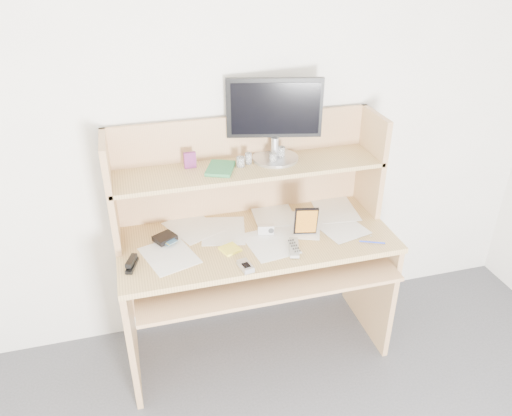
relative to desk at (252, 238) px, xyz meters
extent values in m
cube|color=white|center=(0.00, 0.24, 0.56)|extent=(3.60, 0.04, 2.50)
cube|color=tan|center=(0.00, -0.08, 0.04)|extent=(1.40, 0.60, 0.03)
cube|color=tan|center=(-0.68, -0.08, -0.33)|extent=(0.03, 0.56, 0.72)
cube|color=tan|center=(0.68, -0.08, -0.33)|extent=(0.03, 0.56, 0.72)
cube|color=tan|center=(0.00, 0.20, -0.36)|extent=(1.34, 0.02, 0.41)
cube|color=tan|center=(0.00, -0.20, -0.05)|extent=(1.28, 0.55, 0.02)
cube|color=tan|center=(0.00, 0.21, 0.33)|extent=(1.40, 0.02, 0.55)
cube|color=tan|center=(-0.68, 0.07, 0.33)|extent=(0.03, 0.30, 0.55)
cube|color=tan|center=(0.68, 0.07, 0.33)|extent=(0.03, 0.30, 0.55)
cube|color=tan|center=(0.00, 0.07, 0.38)|extent=(1.38, 0.30, 0.02)
cube|color=white|center=(0.00, -0.08, 0.06)|extent=(1.32, 0.54, 0.01)
cube|color=black|center=(-0.17, -0.18, -0.03)|extent=(0.42, 0.19, 0.02)
cube|color=black|center=(-0.17, -0.18, -0.02)|extent=(0.39, 0.18, 0.01)
cube|color=#979792|center=(0.15, -0.24, 0.07)|extent=(0.09, 0.17, 0.02)
cube|color=silver|center=(-0.12, -0.33, 0.07)|extent=(0.07, 0.10, 0.02)
cube|color=black|center=(-0.63, -0.18, 0.08)|extent=(0.07, 0.12, 0.04)
cube|color=black|center=(-0.46, 0.00, 0.07)|extent=(0.13, 0.12, 0.03)
cube|color=yellow|center=(-0.16, -0.16, 0.06)|extent=(0.11, 0.11, 0.01)
cube|color=silver|center=(0.05, -0.07, 0.09)|extent=(0.09, 0.05, 0.05)
cube|color=black|center=(0.25, -0.14, 0.14)|extent=(0.12, 0.04, 0.17)
cylinder|color=#1A32C7|center=(0.54, -0.29, 0.07)|extent=(0.12, 0.06, 0.01)
cube|color=maroon|center=(-0.29, 0.13, 0.43)|extent=(0.06, 0.02, 0.08)
cube|color=#2D7243|center=(-0.15, 0.06, 0.40)|extent=(0.18, 0.21, 0.02)
cylinder|color=black|center=(0.13, 0.07, 0.41)|extent=(0.04, 0.04, 0.05)
cylinder|color=white|center=(0.01, 0.10, 0.41)|extent=(0.05, 0.05, 0.06)
cylinder|color=black|center=(-0.04, 0.08, 0.41)|extent=(0.05, 0.05, 0.05)
cylinder|color=white|center=(0.19, 0.11, 0.42)|extent=(0.05, 0.05, 0.07)
cylinder|color=silver|center=(0.16, 0.12, 0.39)|extent=(0.24, 0.24, 0.02)
cylinder|color=silver|center=(0.16, 0.13, 0.45)|extent=(0.04, 0.04, 0.10)
cube|color=black|center=(0.16, 0.15, 0.65)|extent=(0.48, 0.14, 0.30)
cube|color=black|center=(0.16, 0.13, 0.65)|extent=(0.43, 0.11, 0.26)
camera|label=1|loc=(-0.57, -2.16, 1.44)|focal=35.00mm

